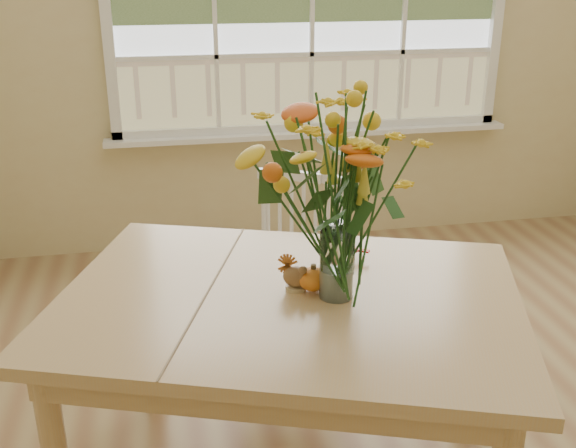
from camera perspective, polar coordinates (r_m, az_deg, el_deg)
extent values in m
cube|color=#D1BC86|center=(4.02, 1.93, 17.08)|extent=(4.00, 0.02, 2.70)
cube|color=white|center=(4.05, 2.04, 7.66)|extent=(2.42, 0.12, 0.03)
cube|color=tan|center=(2.03, 0.11, -6.50)|extent=(1.61, 1.38, 0.04)
cube|color=tan|center=(2.07, 0.11, -8.21)|extent=(1.46, 1.22, 0.10)
cylinder|color=tan|center=(2.68, -11.36, -8.40)|extent=(0.07, 0.07, 0.69)
cylinder|color=tan|center=(2.56, 14.91, -10.28)|extent=(0.07, 0.07, 0.69)
cube|color=white|center=(2.78, 0.24, -5.56)|extent=(0.53, 0.52, 0.05)
cube|color=white|center=(2.82, 1.31, -0.25)|extent=(0.35, 0.24, 0.44)
cylinder|color=white|center=(2.82, -3.69, -10.07)|extent=(0.03, 0.03, 0.38)
cylinder|color=white|center=(3.05, -1.51, -7.46)|extent=(0.03, 0.03, 0.38)
cylinder|color=white|center=(2.73, 2.20, -11.25)|extent=(0.03, 0.03, 0.38)
cylinder|color=white|center=(2.96, 3.96, -8.44)|extent=(0.03, 0.03, 0.38)
cylinder|color=white|center=(1.97, 4.15, -3.17)|extent=(0.10, 0.10, 0.23)
ellipsoid|color=#DC5519|center=(2.03, 2.15, -4.79)|extent=(0.09, 0.09, 0.07)
cylinder|color=#CCB78C|center=(2.05, 0.68, -5.38)|extent=(0.06, 0.06, 0.01)
ellipsoid|color=brown|center=(2.04, 0.68, -4.49)|extent=(0.10, 0.09, 0.07)
ellipsoid|color=#38160F|center=(2.26, 4.51, -2.04)|extent=(0.07, 0.07, 0.07)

